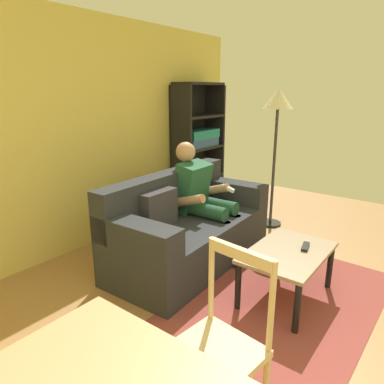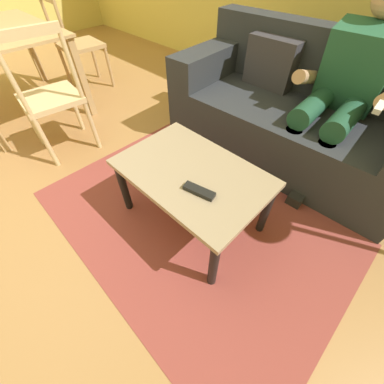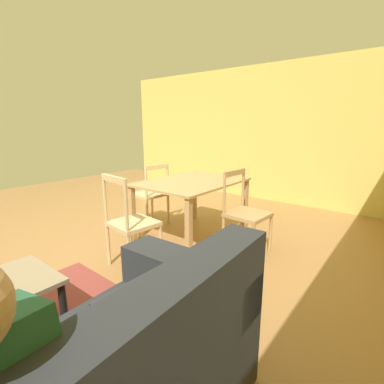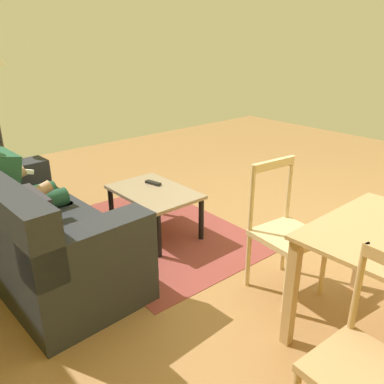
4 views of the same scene
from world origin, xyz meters
The scene contains 8 objects.
couch centered at (1.24, 1.79, 0.34)m, with size 1.89×0.91×0.90m.
person_lounging centered at (1.51, 1.80, 0.62)m, with size 0.60×0.88×1.19m.
coffee_table centered at (1.20, 0.68, 0.37)m, with size 0.86×0.57×0.44m.
tv_remote centered at (1.34, 0.59, 0.45)m, with size 0.05×0.17×0.02m, color black.
bookshelf centered at (2.72, 2.74, 0.76)m, with size 0.85×0.36×1.82m.
dining_chair_facing_couch centered at (-0.14, 0.50, 0.46)m, with size 0.47×0.47×0.96m.
area_rug centered at (1.20, 0.68, 0.00)m, with size 2.00×1.40×0.01m, color brown.
floor_lamp centered at (2.70, 1.53, 1.47)m, with size 0.36×0.36×1.74m.
Camera 1 is at (-1.39, -0.29, 1.72)m, focal length 32.78 mm.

